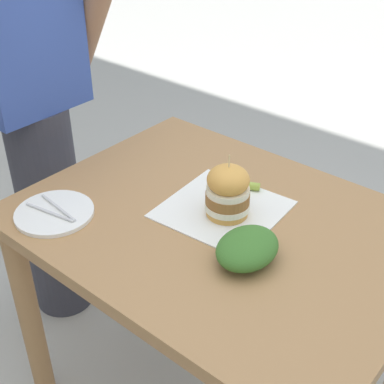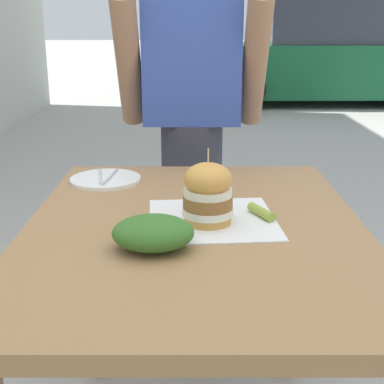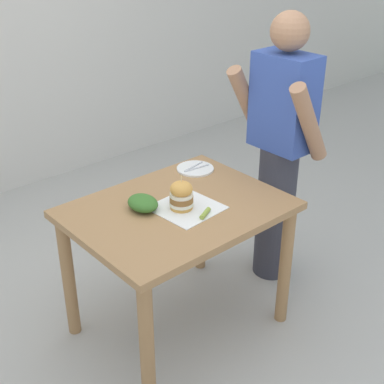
{
  "view_description": "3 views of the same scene",
  "coord_description": "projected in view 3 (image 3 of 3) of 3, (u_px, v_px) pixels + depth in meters",
  "views": [
    {
      "loc": [
        -0.96,
        -0.71,
        1.66
      ],
      "look_at": [
        0.0,
        0.1,
        0.84
      ],
      "focal_mm": 50.0,
      "sensor_mm": 36.0,
      "label": 1
    },
    {
      "loc": [
        -0.01,
        -1.23,
        1.27
      ],
      "look_at": [
        0.0,
        0.1,
        0.84
      ],
      "focal_mm": 50.0,
      "sensor_mm": 36.0,
      "label": 2
    },
    {
      "loc": [
        1.88,
        -1.54,
        2.14
      ],
      "look_at": [
        0.0,
        0.1,
        0.84
      ],
      "focal_mm": 50.0,
      "sensor_mm": 36.0,
      "label": 3
    }
  ],
  "objects": [
    {
      "name": "serving_paper",
      "position": [
        187.0,
        208.0,
        2.76
      ],
      "size": [
        0.34,
        0.34,
        0.0
      ],
      "primitive_type": "cube",
      "rotation": [
        0.0,
        0.0,
        0.07
      ],
      "color": "white",
      "rests_on": "patio_table"
    },
    {
      "name": "side_plate_with_forks",
      "position": [
        195.0,
        169.0,
        3.17
      ],
      "size": [
        0.22,
        0.22,
        0.02
      ],
      "color": "white",
      "rests_on": "patio_table"
    },
    {
      "name": "pickle_spear",
      "position": [
        205.0,
        213.0,
        2.68
      ],
      "size": [
        0.06,
        0.1,
        0.02
      ],
      "primitive_type": "cylinder",
      "rotation": [
        0.0,
        1.57,
        2.02
      ],
      "color": "#8EA83D",
      "rests_on": "serving_paper"
    },
    {
      "name": "ground_plane",
      "position": [
        179.0,
        324.0,
        3.14
      ],
      "size": [
        80.0,
        80.0,
        0.0
      ],
      "primitive_type": "plane",
      "color": "#ADAAA3"
    },
    {
      "name": "patio_table",
      "position": [
        178.0,
        228.0,
        2.84
      ],
      "size": [
        0.83,
        1.09,
        0.79
      ],
      "color": "#9E7247",
      "rests_on": "ground"
    },
    {
      "name": "sandwich",
      "position": [
        182.0,
        195.0,
        2.72
      ],
      "size": [
        0.13,
        0.13,
        0.19
      ],
      "color": "gold",
      "rests_on": "serving_paper"
    },
    {
      "name": "side_salad",
      "position": [
        143.0,
        203.0,
        2.73
      ],
      "size": [
        0.18,
        0.14,
        0.08
      ],
      "primitive_type": "ellipsoid",
      "color": "#386B28",
      "rests_on": "patio_table"
    },
    {
      "name": "diner_across_table",
      "position": [
        280.0,
        150.0,
        3.21
      ],
      "size": [
        0.55,
        0.35,
        1.69
      ],
      "color": "#33333D",
      "rests_on": "ground"
    }
  ]
}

